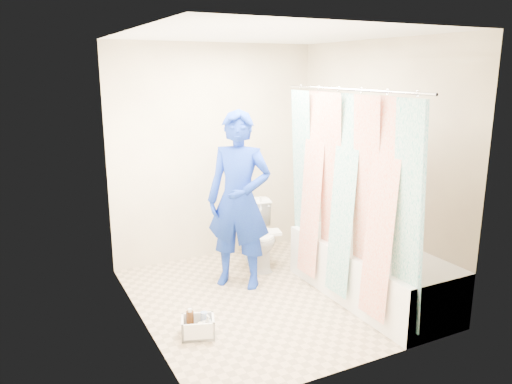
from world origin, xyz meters
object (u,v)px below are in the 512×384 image
bathtub (370,270)px  cleaning_caddy (199,328)px  toilet (259,235)px  plumber (239,200)px

bathtub → cleaning_caddy: bathtub is taller
toilet → cleaning_caddy: toilet is taller
bathtub → plumber: (-0.98, 0.82, 0.61)m
cleaning_caddy → toilet: bearing=64.0°
plumber → cleaning_caddy: size_ratio=5.49×
bathtub → plumber: 1.42m
toilet → plumber: size_ratio=0.40×
toilet → plumber: bearing=-121.9°
plumber → cleaning_caddy: (-0.73, -0.78, -0.80)m
plumber → cleaning_caddy: plumber is taller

